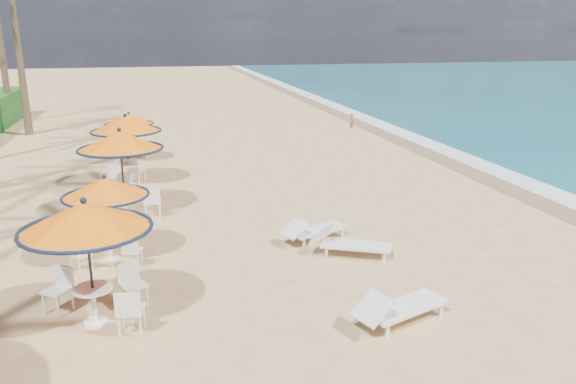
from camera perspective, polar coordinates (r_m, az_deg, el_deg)
The scene contains 12 objects.
ground at distance 12.30m, azimuth 6.49°, elevation -10.15°, with size 160.00×160.00×0.00m, color tan.
foam_strip at distance 24.84m, azimuth 18.94°, elevation 2.62°, with size 1.20×140.00×0.04m, color white.
wetsand_band at distance 24.38m, azimuth 17.15°, elevation 2.54°, with size 1.40×140.00×0.02m, color olive.
station_0 at distance 10.99m, azimuth -19.57°, elevation -3.83°, with size 2.42×2.42×2.53m.
station_1 at distance 14.04m, azimuth -18.18°, elevation -0.63°, with size 2.06×2.06×2.15m.
station_2 at distance 17.56m, azimuth -16.58°, elevation 4.01°, with size 2.55×2.67×2.66m.
station_3 at distance 20.93m, azimuth -16.17°, elevation 5.79°, with size 2.49×2.49×2.60m.
station_4 at distance 24.76m, azimuth -15.80°, elevation 6.72°, with size 2.06×2.06×2.15m.
lounger_near at distance 11.12m, azimuth 11.11°, elevation -11.41°, with size 2.13×1.31×0.73m.
lounger_mid at distance 14.09m, azimuth 6.10°, elevation -5.14°, with size 2.09×1.46×0.72m.
lounger_far at distance 14.97m, azimuth 2.48°, elevation -3.85°, with size 1.96×1.26×0.67m.
person at distance 32.14m, azimuth 6.52°, elevation 7.18°, with size 0.36×0.23×0.98m, color brown.
Camera 1 is at (-3.91, -10.33, 5.42)m, focal length 35.00 mm.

